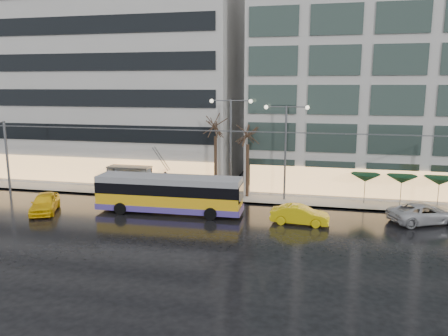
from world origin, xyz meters
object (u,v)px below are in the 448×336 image
(trolleybus, at_px, (169,195))
(taxi_a, at_px, (45,203))
(bus_shelter, at_px, (127,173))
(street_lamp_near, at_px, (231,134))

(trolleybus, relative_size, taxi_a, 2.56)
(bus_shelter, height_order, taxi_a, bus_shelter)
(bus_shelter, relative_size, street_lamp_near, 0.47)
(street_lamp_near, bearing_deg, trolleybus, -123.93)
(bus_shelter, distance_m, taxi_a, 8.78)
(bus_shelter, height_order, street_lamp_near, street_lamp_near)
(trolleybus, relative_size, bus_shelter, 2.88)
(bus_shelter, bearing_deg, taxi_a, -115.53)
(trolleybus, bearing_deg, bus_shelter, 138.05)
(bus_shelter, relative_size, taxi_a, 0.89)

